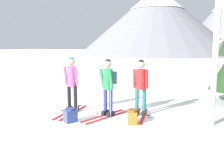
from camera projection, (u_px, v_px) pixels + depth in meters
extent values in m
plane|color=white|center=(103.00, 114.00, 6.99)|extent=(400.00, 400.00, 0.00)
cube|color=red|center=(74.00, 112.00, 7.13)|extent=(0.33, 1.77, 0.02)
cube|color=red|center=(68.00, 112.00, 7.20)|extent=(0.33, 1.77, 0.02)
cube|color=black|center=(76.00, 109.00, 7.21)|extent=(0.14, 0.27, 0.12)
cylinder|color=black|center=(75.00, 95.00, 7.15)|extent=(0.11, 0.11, 0.82)
cube|color=black|center=(69.00, 109.00, 7.28)|extent=(0.14, 0.27, 0.12)
cylinder|color=black|center=(69.00, 95.00, 7.22)|extent=(0.11, 0.11, 0.82)
cylinder|color=#E55193|center=(72.00, 76.00, 7.11)|extent=(0.28, 0.28, 0.62)
sphere|color=tan|center=(71.00, 62.00, 7.04)|extent=(0.22, 0.22, 0.22)
sphere|color=#1E6B7A|center=(71.00, 60.00, 7.03)|extent=(0.17, 0.17, 0.17)
cylinder|color=#E55193|center=(76.00, 76.00, 6.99)|extent=(0.11, 0.21, 0.59)
cylinder|color=#E55193|center=(66.00, 76.00, 7.10)|extent=(0.11, 0.21, 0.59)
cylinder|color=#A5A5AD|center=(77.00, 94.00, 6.92)|extent=(0.02, 0.02, 1.23)
cylinder|color=black|center=(78.00, 112.00, 7.00)|extent=(0.07, 0.07, 0.01)
cylinder|color=#A5A5AD|center=(62.00, 93.00, 7.09)|extent=(0.02, 0.02, 1.23)
cylinder|color=black|center=(62.00, 110.00, 7.16)|extent=(0.07, 0.07, 0.01)
cube|color=red|center=(108.00, 117.00, 6.65)|extent=(0.60, 1.70, 0.02)
cube|color=red|center=(103.00, 115.00, 6.79)|extent=(0.60, 1.70, 0.02)
cube|color=black|center=(111.00, 114.00, 6.71)|extent=(0.18, 0.28, 0.12)
cylinder|color=#2D389E|center=(111.00, 99.00, 6.65)|extent=(0.11, 0.11, 0.80)
cube|color=black|center=(105.00, 112.00, 6.86)|extent=(0.18, 0.28, 0.12)
cylinder|color=#2D389E|center=(105.00, 98.00, 6.80)|extent=(0.11, 0.11, 0.80)
cylinder|color=#238C42|center=(108.00, 79.00, 6.64)|extent=(0.28, 0.28, 0.60)
sphere|color=tan|center=(108.00, 64.00, 6.58)|extent=(0.22, 0.22, 0.22)
sphere|color=black|center=(108.00, 62.00, 6.58)|extent=(0.16, 0.16, 0.16)
cylinder|color=#238C42|center=(111.00, 79.00, 6.48)|extent=(0.13, 0.21, 0.57)
cylinder|color=#238C42|center=(102.00, 78.00, 6.72)|extent=(0.13, 0.21, 0.57)
cylinder|color=#A5A5AD|center=(110.00, 98.00, 6.40)|extent=(0.02, 0.02, 1.21)
cylinder|color=black|center=(111.00, 117.00, 6.47)|extent=(0.07, 0.07, 0.01)
cylinder|color=#A5A5AD|center=(97.00, 96.00, 6.76)|extent=(0.02, 0.02, 1.21)
cylinder|color=black|center=(97.00, 113.00, 6.84)|extent=(0.07, 0.07, 0.01)
cube|color=#384C99|center=(112.00, 78.00, 6.76)|extent=(0.30, 0.23, 0.36)
cube|color=red|center=(144.00, 116.00, 6.75)|extent=(0.42, 1.60, 0.02)
cube|color=red|center=(136.00, 115.00, 6.80)|extent=(0.42, 1.60, 0.02)
cube|color=black|center=(144.00, 113.00, 6.84)|extent=(0.16, 0.28, 0.12)
cylinder|color=#1E6B7A|center=(144.00, 98.00, 6.78)|extent=(0.11, 0.11, 0.80)
cube|color=black|center=(137.00, 112.00, 6.89)|extent=(0.16, 0.28, 0.12)
cylinder|color=#1E6B7A|center=(137.00, 98.00, 6.83)|extent=(0.11, 0.11, 0.80)
cylinder|color=red|center=(141.00, 79.00, 6.73)|extent=(0.28, 0.28, 0.60)
sphere|color=tan|center=(141.00, 64.00, 6.67)|extent=(0.22, 0.22, 0.22)
sphere|color=black|center=(141.00, 62.00, 6.66)|extent=(0.16, 0.16, 0.16)
cylinder|color=red|center=(147.00, 79.00, 6.62)|extent=(0.12, 0.21, 0.57)
cylinder|color=red|center=(135.00, 79.00, 6.71)|extent=(0.12, 0.21, 0.57)
cylinder|color=#A5A5AD|center=(149.00, 97.00, 6.56)|extent=(0.02, 0.02, 1.19)
cylinder|color=black|center=(149.00, 115.00, 6.63)|extent=(0.07, 0.07, 0.01)
cylinder|color=#A5A5AD|center=(131.00, 96.00, 6.69)|extent=(0.02, 0.02, 1.19)
cylinder|color=black|center=(130.00, 114.00, 6.76)|extent=(0.07, 0.07, 0.01)
cylinder|color=silver|center=(215.00, 60.00, 5.77)|extent=(0.15, 0.15, 3.40)
cylinder|color=silver|center=(224.00, 38.00, 5.63)|extent=(0.40, 0.07, 0.43)
cube|color=#384C99|center=(70.00, 116.00, 6.21)|extent=(0.36, 0.39, 0.34)
cube|color=navy|center=(70.00, 109.00, 6.18)|extent=(0.22, 0.28, 0.04)
cube|color=#99661E|center=(132.00, 117.00, 6.10)|extent=(0.34, 0.38, 0.34)
cube|color=brown|center=(132.00, 110.00, 6.07)|extent=(0.22, 0.28, 0.04)
cone|color=gray|center=(156.00, 22.00, 61.66)|extent=(42.11, 42.11, 17.84)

